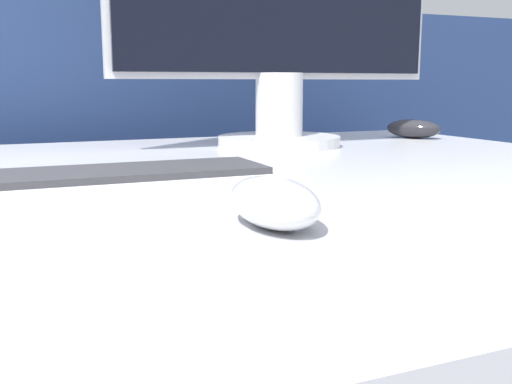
% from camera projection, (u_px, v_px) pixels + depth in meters
% --- Properties ---
extents(partition_panel, '(5.00, 0.03, 1.06)m').
position_uv_depth(partition_panel, '(119.00, 227.00, 1.44)').
color(partition_panel, navy).
rests_on(partition_panel, ground_plane).
extents(computer_mouse_near, '(0.07, 0.13, 0.04)m').
position_uv_depth(computer_mouse_near, '(273.00, 202.00, 0.51)').
color(computer_mouse_near, silver).
rests_on(computer_mouse_near, desk).
extents(keyboard, '(0.37, 0.13, 0.02)m').
position_uv_depth(keyboard, '(112.00, 180.00, 0.68)').
color(keyboard, white).
rests_on(keyboard, desk).
extents(computer_mouse_far, '(0.12, 0.14, 0.04)m').
position_uv_depth(computer_mouse_far, '(413.00, 129.00, 1.31)').
color(computer_mouse_far, '#232328').
rests_on(computer_mouse_far, desk).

